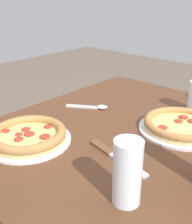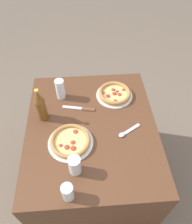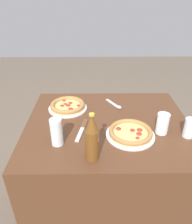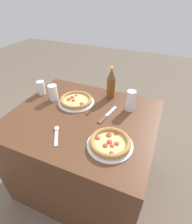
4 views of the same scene
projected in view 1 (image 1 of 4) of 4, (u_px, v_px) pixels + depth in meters
The scene contains 6 objects.
table at pixel (123, 216), 1.09m from camera, with size 1.00×0.84×0.74m.
pizza_pepperoni at pixel (181, 125), 0.93m from camera, with size 0.28×0.28×0.04m.
pizza_margherita at pixel (28, 136), 0.86m from camera, with size 0.26×0.26×0.04m.
glass_lemonade at pixel (127, 175), 0.60m from camera, with size 0.06×0.06×0.15m.
knife at pixel (114, 155), 0.79m from camera, with size 0.07×0.23×0.01m.
spoon at pixel (94, 107), 1.12m from camera, with size 0.11×0.16×0.02m.
Camera 1 is at (-0.70, -0.48, 1.18)m, focal length 45.00 mm.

